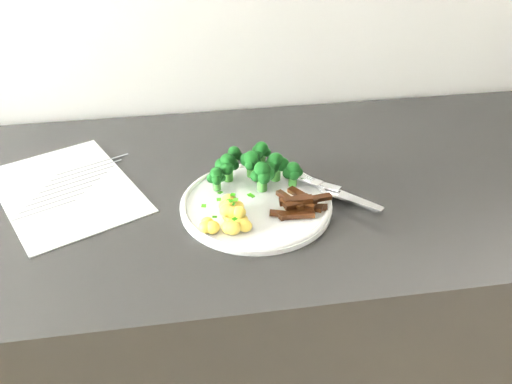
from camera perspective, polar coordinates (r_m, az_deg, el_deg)
name	(u,v)px	position (r m, az deg, el deg)	size (l,w,h in m)	color
counter	(231,363)	(1.25, -2.57, -17.29)	(2.42, 0.61, 0.91)	black
recipe_paper	(67,190)	(0.99, -19.03, 0.20)	(0.31, 0.35, 0.00)	white
plate	(256,204)	(0.90, 0.00, -1.22)	(0.25, 0.25, 0.01)	white
broccoli	(254,166)	(0.93, -0.20, 2.71)	(0.16, 0.10, 0.06)	#2B6921
potatoes	(230,217)	(0.84, -2.72, -2.57)	(0.09, 0.08, 0.04)	#F0D955
beef_strips	(300,205)	(0.88, 4.57, -1.35)	(0.11, 0.08, 0.03)	black
fork	(338,194)	(0.91, 8.52, -0.17)	(0.12, 0.14, 0.02)	silver
knife	(345,196)	(0.92, 9.20, -0.38)	(0.14, 0.13, 0.02)	silver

